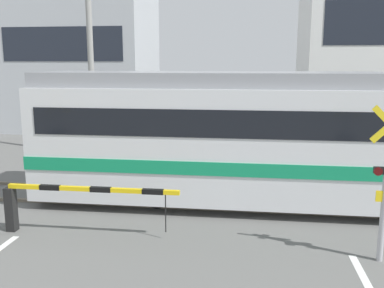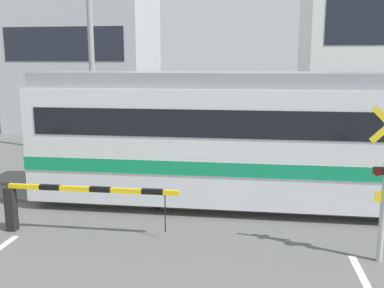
% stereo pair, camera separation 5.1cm
% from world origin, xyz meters
% --- Properties ---
extents(rail_track_near, '(50.00, 0.10, 0.08)m').
position_xyz_m(rail_track_near, '(0.00, 10.29, 0.04)').
color(rail_track_near, '#6B6051').
rests_on(rail_track_near, ground_plane).
extents(rail_track_far, '(50.00, 0.10, 0.08)m').
position_xyz_m(rail_track_far, '(0.00, 11.72, 0.04)').
color(rail_track_far, '#6B6051').
rests_on(rail_track_far, ground_plane).
extents(commuter_train, '(16.69, 2.66, 3.37)m').
position_xyz_m(commuter_train, '(4.33, 11.01, 1.80)').
color(commuter_train, silver).
rests_on(commuter_train, ground_plane).
extents(crossing_barrier_near, '(3.80, 0.20, 1.06)m').
position_xyz_m(crossing_barrier_near, '(-2.63, 8.41, 0.76)').
color(crossing_barrier_near, black).
rests_on(crossing_barrier_near, ground_plane).
extents(crossing_barrier_far, '(3.80, 0.20, 1.06)m').
position_xyz_m(crossing_barrier_far, '(2.63, 13.55, 0.76)').
color(crossing_barrier_far, black).
rests_on(crossing_barrier_far, ground_plane).
extents(pedestrian, '(0.38, 0.22, 1.57)m').
position_xyz_m(pedestrian, '(-0.25, 16.01, 0.90)').
color(pedestrian, '#23232D').
rests_on(pedestrian, ground_plane).
extents(building_left_of_street, '(7.20, 5.57, 8.13)m').
position_xyz_m(building_left_of_street, '(-7.61, 22.98, 4.07)').
color(building_left_of_street, '#B2B7BC').
rests_on(building_left_of_street, ground_plane).
extents(building_right_of_street, '(6.91, 5.57, 9.66)m').
position_xyz_m(building_right_of_street, '(7.46, 22.98, 4.83)').
color(building_right_of_street, white).
rests_on(building_right_of_street, ground_plane).
extents(utility_pole_streetside, '(0.22, 0.22, 8.20)m').
position_xyz_m(utility_pole_streetside, '(-4.61, 16.05, 4.10)').
color(utility_pole_streetside, gray).
rests_on(utility_pole_streetside, ground_plane).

